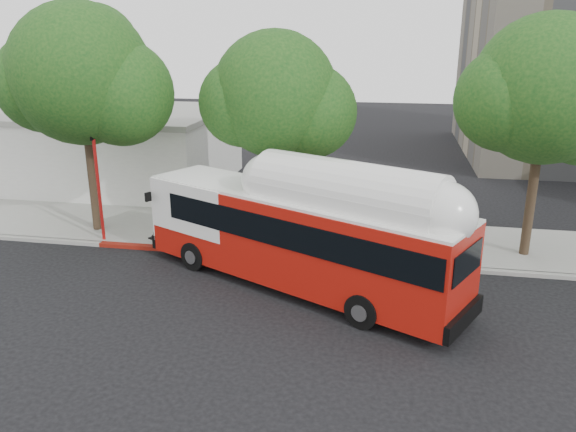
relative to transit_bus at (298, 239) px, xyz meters
name	(u,v)px	position (x,y,z in m)	size (l,w,h in m)	color
ground	(269,304)	(-0.70, -1.50, -1.76)	(120.00, 120.00, 0.00)	black
sidewalk	(301,235)	(-0.70, 5.00, -1.68)	(60.00, 5.00, 0.15)	gray
curb_strip	(290,257)	(-0.70, 2.40, -1.68)	(60.00, 0.30, 0.15)	gray
red_curb_segment	(216,252)	(-3.70, 2.40, -1.68)	(10.00, 0.32, 0.16)	maroon
street_tree_left	(93,80)	(-9.23, 4.06, 4.85)	(6.67, 5.80, 9.74)	#2D2116
street_tree_mid	(285,100)	(-1.30, 4.56, 4.15)	(5.75, 5.00, 8.62)	#2D2116
street_tree_right	(558,96)	(8.74, 4.36, 4.50)	(6.21, 5.40, 9.18)	#2D2116
low_commercial_bldg	(88,145)	(-14.70, 12.50, 0.39)	(16.20, 10.20, 4.25)	silver
transit_bus	(298,239)	(0.00, 0.00, 0.00)	(12.32, 7.71, 3.76)	#AC140B
signal_pole	(99,188)	(-8.76, 2.78, 0.62)	(0.13, 0.44, 4.63)	#B21413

